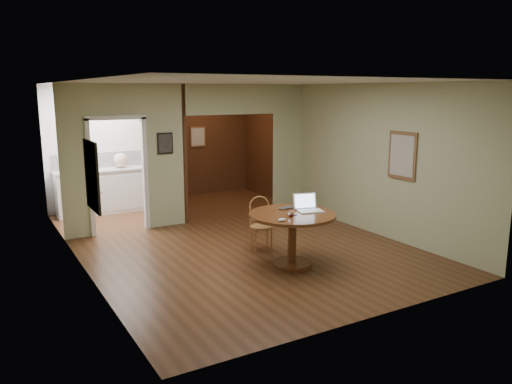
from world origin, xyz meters
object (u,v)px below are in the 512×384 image
closed_laptop (289,208)px  chair (261,220)px  open_laptop (308,206)px  dining_table (292,227)px

closed_laptop → chair: bearing=88.3°
open_laptop → closed_laptop: size_ratio=1.35×
dining_table → chair: bearing=90.5°
chair → closed_laptop: chair is taller
open_laptop → closed_laptop: bearing=144.4°
open_laptop → closed_laptop: open_laptop is taller
chair → closed_laptop: 0.73m
dining_table → open_laptop: size_ratio=3.12×
chair → open_laptop: (0.31, -0.87, 0.38)m
dining_table → open_laptop: open_laptop is taller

